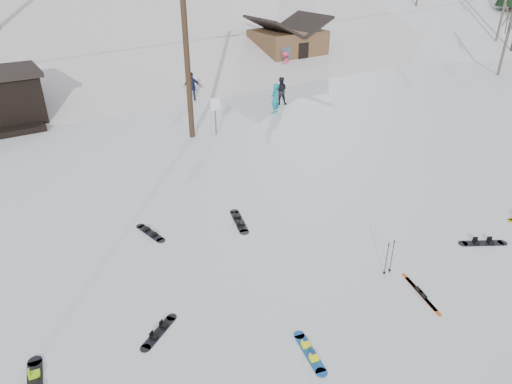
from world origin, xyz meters
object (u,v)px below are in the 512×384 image
cabin (287,47)px  hero_snowboard (310,353)px  hero_skis (421,293)px  utility_pole (185,37)px

cabin → hero_snowboard: (-16.70, -23.73, -1.46)m
cabin → hero_skis: 27.10m
utility_pole → cabin: utility_pole is taller
utility_pole → hero_skis: 14.51m
hero_snowboard → cabin: bearing=-22.4°
utility_pole → hero_skis: bearing=-89.9°
utility_pole → hero_skis: (0.03, -13.75, -4.66)m
hero_snowboard → hero_skis: hero_snowboard is taller
utility_pole → hero_skis: size_ratio=5.40×
utility_pole → cabin: 16.71m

